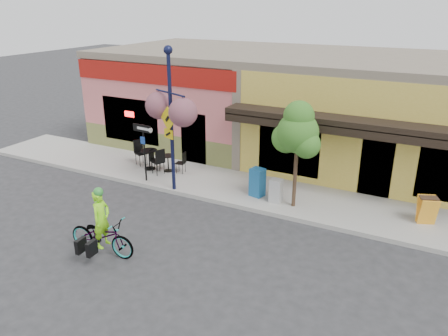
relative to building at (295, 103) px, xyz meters
name	(u,v)px	position (x,y,z in m)	size (l,w,h in m)	color
ground	(219,212)	(0.00, -7.50, -2.25)	(90.00, 90.00, 0.00)	#2D2D30
sidewalk	(244,189)	(0.00, -5.50, -2.17)	(24.00, 3.00, 0.15)	#9E9B93
curb	(226,204)	(0.00, -6.95, -2.17)	(24.00, 0.12, 0.15)	#A8A59E
building	(295,103)	(0.00, 0.00, 0.00)	(18.20, 8.20, 4.50)	#CE6668
bicycle	(102,236)	(-1.69, -11.23, -1.71)	(0.72, 2.07, 1.09)	maroon
cyclist_rider	(102,227)	(-1.64, -11.23, -1.42)	(0.60, 0.40, 1.65)	#93FF1A
lamp_post	(171,121)	(-2.20, -6.85, 0.47)	(1.64, 0.66, 5.14)	#111638
one_way_sign	(145,153)	(-3.61, -6.66, -0.98)	(0.86, 0.19, 2.23)	black
cafe_set_left	(149,157)	(-4.22, -5.60, -1.56)	(1.79, 0.89, 1.07)	black
cafe_set_right	(168,161)	(-3.40, -5.45, -1.66)	(1.47, 0.73, 0.88)	black
newspaper_box_blue	(257,182)	(0.75, -6.00, -1.59)	(0.46, 0.41, 1.02)	#195C96
newspaper_box_grey	(276,191)	(1.52, -6.18, -1.68)	(0.39, 0.35, 0.83)	#AFAFAF
street_tree	(296,155)	(2.17, -6.20, -0.28)	(1.42, 1.42, 3.65)	#3D7A26
sandwich_board	(429,213)	(6.28, -5.64, -1.66)	(0.53, 0.39, 0.88)	#FFA928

